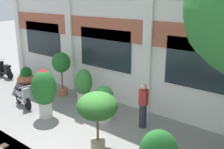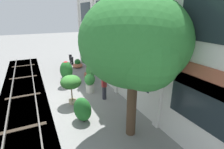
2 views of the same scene
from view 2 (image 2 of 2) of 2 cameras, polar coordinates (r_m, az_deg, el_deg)
The scene contains 14 objects.
ground_plane at distance 11.21m, azimuth -12.98°, elevation -8.46°, with size 80.00×80.00×0.00m, color gray.
apartment_facade at distance 11.13m, azimuth 2.88°, elevation 14.14°, with size 17.31×0.64×8.29m.
rail_tracks at distance 11.14m, azimuth -26.91°, elevation -11.21°, with size 24.95×2.80×0.43m.
broadleaf_tree at distance 6.74m, azimuth 7.25°, elevation 9.83°, with size 4.39×4.18×5.93m.
potted_plant_low_pan at distance 10.42m, azimuth -13.27°, elevation -2.68°, with size 1.20×1.20×1.76m.
potted_plant_tall_urn at distance 14.81m, azimuth -8.42°, elevation 4.64°, with size 0.83×0.83×2.00m.
potted_plant_wide_bowl at distance 17.67m, azimuth -11.14°, elevation 3.28°, with size 1.01×1.01×0.86m.
potted_plant_stone_basin at distance 13.52m, azimuth -6.94°, elevation 0.65°, with size 0.72×0.72×1.54m.
potted_plant_fluted_column at distance 11.92m, azimuth -7.24°, elevation -2.53°, with size 0.72×0.72×1.33m.
potted_plant_ribbed_drum at distance 13.25m, azimuth -14.67°, elevation 1.11°, with size 0.91×0.91×1.86m.
scooter_near_curb at distance 19.14m, azimuth -13.08°, elevation 4.74°, with size 1.38×0.50×0.98m.
scooter_second_parked at distance 14.98m, azimuth -15.53°, elevation 0.41°, with size 1.38×0.54×0.98m.
resident_by_doorway at distance 10.82m, azimuth -2.55°, elevation -3.94°, with size 0.41×0.39×1.60m.
topiary_hedge at distance 8.97m, azimuth -9.63°, elevation -11.17°, with size 0.99×0.70×1.26m, color #236B28.
Camera 2 is at (9.76, -1.89, 5.17)m, focal length 28.00 mm.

